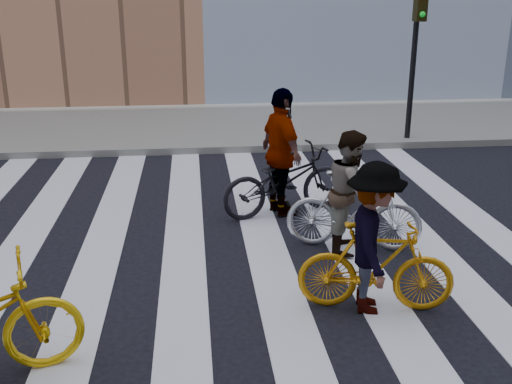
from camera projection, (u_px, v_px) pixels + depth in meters
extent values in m
plane|color=black|center=(226.00, 252.00, 7.95)|extent=(100.00, 100.00, 0.00)
cube|color=gray|center=(208.00, 125.00, 14.98)|extent=(100.00, 5.00, 0.15)
cube|color=silver|center=(12.00, 261.00, 7.67)|extent=(0.55, 10.00, 0.01)
cube|color=silver|center=(99.00, 257.00, 7.78)|extent=(0.55, 10.00, 0.01)
cube|color=silver|center=(184.00, 253.00, 7.89)|extent=(0.55, 10.00, 0.01)
cube|color=silver|center=(267.00, 250.00, 8.00)|extent=(0.55, 10.00, 0.01)
cube|color=silver|center=(347.00, 246.00, 8.11)|extent=(0.55, 10.00, 0.01)
cube|color=silver|center=(425.00, 243.00, 8.22)|extent=(0.55, 10.00, 0.01)
cube|color=silver|center=(501.00, 239.00, 8.34)|extent=(0.55, 10.00, 0.01)
cylinder|color=black|center=(412.00, 72.00, 12.96)|extent=(0.12, 0.12, 3.20)
cube|color=black|center=(421.00, 5.00, 12.37)|extent=(0.22, 0.28, 0.65)
sphere|color=#0CCC26|center=(422.00, 14.00, 12.29)|extent=(0.12, 0.12, 0.12)
imported|color=silver|center=(354.00, 211.00, 7.89)|extent=(1.86, 1.00, 1.07)
imported|color=orange|center=(376.00, 267.00, 6.38)|extent=(1.72, 0.78, 1.00)
imported|color=black|center=(284.00, 181.00, 9.14)|extent=(2.14, 1.28, 1.06)
imported|color=slate|center=(351.00, 191.00, 7.80)|extent=(0.81, 0.93, 1.62)
imported|color=slate|center=(373.00, 239.00, 6.27)|extent=(0.81, 1.17, 1.66)
imported|color=slate|center=(282.00, 153.00, 9.00)|extent=(0.80, 1.23, 1.95)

